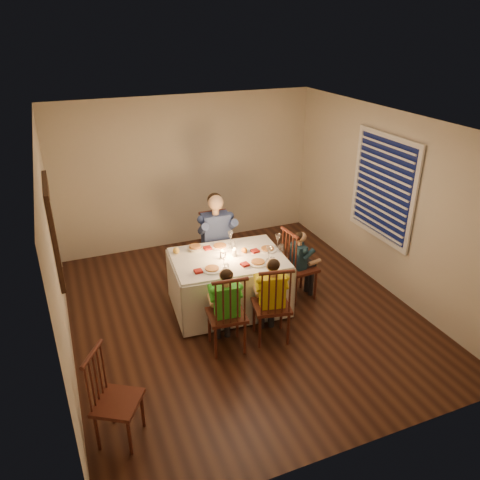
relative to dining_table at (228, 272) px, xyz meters
name	(u,v)px	position (x,y,z in m)	size (l,w,h in m)	color
ground	(242,312)	(0.13, -0.20, -0.57)	(5.00, 5.00, 0.00)	black
wall_left	(55,257)	(-2.12, -0.20, 0.73)	(0.02, 5.00, 2.60)	beige
wall_right	(387,203)	(2.38, -0.20, 0.73)	(0.02, 5.00, 2.60)	beige
wall_back	(187,172)	(0.13, 2.30, 0.73)	(4.50, 0.02, 2.60)	beige
ceiling	(243,123)	(0.13, -0.20, 2.03)	(5.00, 5.00, 0.00)	white
dining_table	(228,272)	(0.00, 0.00, 0.00)	(1.60, 1.21, 0.76)	silver
chair_adult	(217,278)	(0.12, 0.81, -0.57)	(0.44, 0.42, 1.08)	#3B1410
chair_near_left	(227,347)	(-0.34, -0.83, -0.57)	(0.44, 0.42, 1.08)	#3B1410
chair_near_right	(270,337)	(0.24, -0.86, -0.57)	(0.44, 0.42, 1.08)	#3B1410
chair_end	(298,296)	(1.04, -0.11, -0.57)	(0.44, 0.42, 1.08)	#3B1410
chair_extra	(123,437)	(-1.77, -1.74, -0.57)	(0.42, 0.40, 1.01)	#3B1410
adult	(217,278)	(0.12, 0.81, -0.57)	(0.54, 0.50, 1.40)	navy
child_green	(227,347)	(-0.34, -0.83, -0.57)	(0.38, 0.35, 1.12)	green
child_yellow	(270,337)	(0.24, -0.86, -0.57)	(0.40, 0.36, 1.14)	yellow
child_teal	(298,296)	(1.04, -0.11, -0.57)	(0.34, 0.31, 1.04)	#193240
setting_adult	(220,247)	(0.00, 0.32, 0.24)	(0.26, 0.26, 0.02)	white
setting_green	(212,269)	(-0.32, -0.26, 0.24)	(0.26, 0.26, 0.02)	white
setting_yellow	(258,263)	(0.30, -0.32, 0.24)	(0.26, 0.26, 0.02)	white
setting_teal	(267,249)	(0.58, -0.01, 0.24)	(0.26, 0.26, 0.02)	white
candle_left	(222,255)	(-0.08, 0.01, 0.28)	(0.06, 0.06, 0.10)	silver
candle_right	(234,253)	(0.09, -0.01, 0.28)	(0.06, 0.06, 0.10)	silver
squash	(176,251)	(-0.62, 0.37, 0.27)	(0.09, 0.09, 0.09)	yellow
orange_fruit	(244,250)	(0.25, 0.03, 0.27)	(0.08, 0.08, 0.08)	orange
serving_bowl	(195,248)	(-0.35, 0.37, 0.25)	(0.20, 0.20, 0.05)	white
wall_mirror	(54,230)	(-2.09, 0.10, 0.93)	(0.06, 0.95, 1.15)	black
window_blinds	(382,188)	(2.33, -0.10, 0.93)	(0.07, 1.34, 1.54)	black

